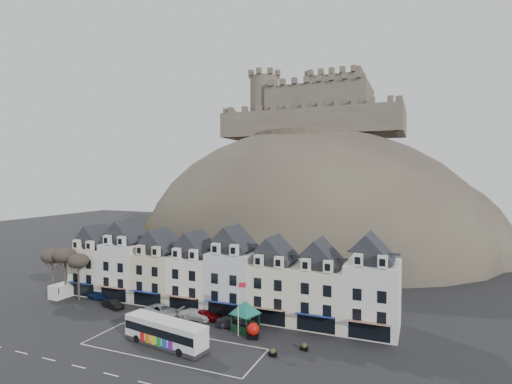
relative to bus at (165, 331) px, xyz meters
The scene contains 21 objects.
ground 2.35m from the bus, 134.39° to the right, with size 300.00×300.00×0.00m, color black.
coach_bay_markings 2.04m from the bus, 10.29° to the left, with size 22.00×7.50×0.01m, color silver.
townhouse_terrace 15.32m from the bus, 93.50° to the left, with size 54.40×9.35×11.80m.
castle_hill 67.89m from the bus, 89.83° to the left, with size 100.00×76.00×68.00m.
castle 84.13m from the bus, 90.42° to the left, with size 50.20×22.20×22.00m.
tree_left_far 31.91m from the bus, 162.60° to the left, with size 3.61×3.61×8.24m.
tree_left_mid 29.16m from the bus, 160.80° to the left, with size 3.78×3.78×8.64m.
tree_left_near 26.27m from the bus, 158.61° to the left, with size 3.43×3.43×7.84m.
bus is the anchor object (origin of this frame).
bus_shelter 10.79m from the bus, 48.92° to the left, with size 6.11×6.11×4.06m.
red_buoy 10.94m from the bus, 34.98° to the left, with size 1.63×1.63×1.99m.
flagpole 9.59m from the bus, 40.92° to the left, with size 1.03×0.30×7.28m.
white_van 29.75m from the bus, 160.09° to the left, with size 2.41×5.15×2.31m.
planter_west 16.86m from the bus, 18.41° to the left, with size 0.98×0.64×0.91m.
planter_east 13.32m from the bus, 10.53° to the left, with size 0.99×0.65×0.93m.
car_navy 23.74m from the bus, 152.58° to the left, with size 1.72×4.28×1.46m, color #0D1D45.
car_black 17.99m from the bus, 152.03° to the left, with size 1.45×4.15×1.37m, color black.
car_silver 10.98m from the bus, 127.77° to the left, with size 2.61×5.57×1.57m, color #A5A9AD.
car_white 9.36m from the bus, 99.01° to the left, with size 2.03×5.00×1.45m, color silver.
car_maroon 9.62m from the bus, 88.87° to the left, with size 1.71×4.26×1.45m, color #640507.
car_charcoal 9.82m from the bus, 59.58° to the left, with size 1.54×4.43×1.46m, color black.
Camera 1 is at (29.72, -38.79, 20.73)m, focal length 28.00 mm.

